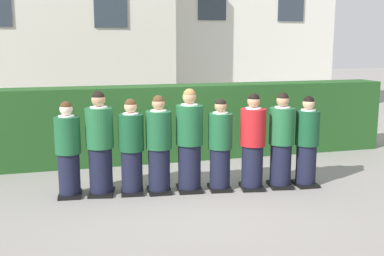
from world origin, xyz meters
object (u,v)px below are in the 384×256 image
student_front_row_0 (68,152)px  student_front_row_7 (281,142)px  student_front_row_1 (100,146)px  student_front_row_8 (307,144)px  student_front_row_5 (220,147)px  student_front_row_4 (189,143)px  student_front_row_3 (159,147)px  student_in_red_blazer (253,144)px  student_front_row_2 (131,149)px

student_front_row_0 → student_front_row_7: bearing=-6.9°
student_front_row_1 → student_front_row_8: bearing=-7.4°
student_front_row_5 → student_front_row_0: bearing=173.0°
student_front_row_7 → student_front_row_0: bearing=173.1°
student_front_row_0 → student_front_row_7: (3.44, -0.42, 0.04)m
student_front_row_4 → student_front_row_7: 1.55m
student_front_row_0 → student_front_row_5: size_ratio=1.00×
student_front_row_1 → student_front_row_7: student_front_row_1 is taller
student_front_row_3 → student_front_row_8: 2.49m
student_front_row_1 → student_front_row_8: size_ratio=1.09×
student_front_row_8 → student_in_red_blazer: bearing=174.9°
student_front_row_1 → student_in_red_blazer: bearing=-8.3°
student_front_row_4 → student_front_row_8: 2.00m
student_front_row_4 → student_front_row_0: bearing=173.8°
student_front_row_3 → student_front_row_0: bearing=173.2°
student_front_row_0 → student_front_row_1: 0.50m
student_front_row_4 → student_front_row_8: size_ratio=1.10×
student_front_row_0 → student_front_row_4: 1.92m
student_front_row_3 → student_front_row_5: student_front_row_3 is taller
student_front_row_3 → student_front_row_1: bearing=171.3°
student_front_row_7 → student_front_row_8: size_ratio=1.04×
student_front_row_4 → student_front_row_8: student_front_row_4 is taller
student_front_row_1 → student_in_red_blazer: 2.48m
student_front_row_5 → student_front_row_4: bearing=170.1°
student_front_row_3 → student_front_row_7: bearing=-7.0°
student_front_row_1 → student_front_row_3: size_ratio=1.05×
student_front_row_5 → student_front_row_1: bearing=172.0°
student_front_row_4 → student_front_row_5: (0.50, -0.09, -0.08)m
student_front_row_1 → student_in_red_blazer: size_ratio=1.04×
student_front_row_2 → student_front_row_4: 0.94m
student_front_row_4 → student_front_row_2: bearing=173.6°
student_front_row_3 → student_front_row_5: 1.00m
student_front_row_4 → student_front_row_8: bearing=-7.5°
student_front_row_5 → student_in_red_blazer: size_ratio=0.95×
student_front_row_7 → student_front_row_4: bearing=172.3°
student_front_row_0 → student_front_row_3: 1.42m
student_front_row_1 → student_in_red_blazer: (2.45, -0.36, -0.03)m
student_front_row_4 → student_in_red_blazer: (1.03, -0.18, -0.04)m
student_front_row_8 → student_front_row_1: bearing=172.6°
student_front_row_0 → student_in_red_blazer: size_ratio=0.95×
student_front_row_5 → student_in_red_blazer: 0.54m
student_front_row_2 → student_front_row_8: bearing=-7.2°
student_front_row_2 → student_front_row_7: size_ratio=0.96×
student_front_row_7 → student_front_row_1: bearing=172.5°
student_front_row_0 → student_front_row_5: 2.42m
student_front_row_0 → student_front_row_4: student_front_row_4 is taller
student_front_row_2 → student_in_red_blazer: (1.96, -0.28, 0.03)m
student_front_row_0 → student_front_row_5: (2.41, -0.30, -0.00)m
student_front_row_0 → student_front_row_3: (1.41, -0.17, 0.03)m
student_front_row_0 → student_front_row_2: (0.98, -0.10, 0.01)m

